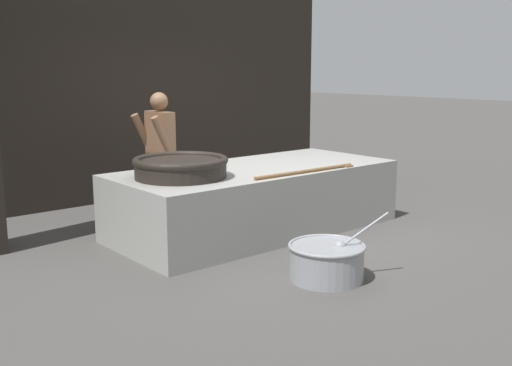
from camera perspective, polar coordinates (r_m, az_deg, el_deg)
The scene contains 7 objects.
ground_plane at distance 7.33m, azimuth 0.00°, elevation -4.46°, with size 60.00×60.00×0.00m, color #474442.
back_wall at distance 9.28m, azimuth -11.02°, elevation 12.43°, with size 7.01×0.24×4.44m, color black.
hearth_platform at distance 7.23m, azimuth 0.00°, elevation -1.51°, with size 3.46×1.54×0.77m.
giant_wok_near at distance 6.51m, azimuth -7.19°, elevation 1.58°, with size 1.03×1.03×0.23m.
stirring_paddle at distance 6.83m, azimuth 5.14°, elevation 1.18°, with size 1.48×0.11×0.04m.
cook at distance 7.72m, azimuth -9.14°, elevation 2.94°, with size 0.38×0.59×1.64m.
prep_bowl_vegetables at distance 5.65m, azimuth 6.76°, elevation -7.27°, with size 0.85×0.73×0.63m.
Camera 1 is at (-4.56, -5.39, 1.95)m, focal length 42.00 mm.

